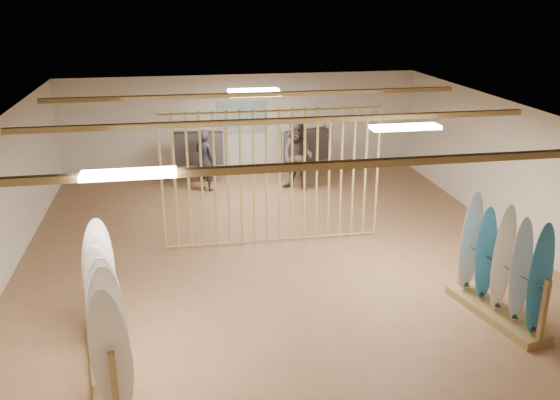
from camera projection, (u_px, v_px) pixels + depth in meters
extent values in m
plane|color=#986C49|center=(280.00, 258.00, 11.62)|extent=(12.00, 12.00, 0.00)
plane|color=gray|center=(280.00, 117.00, 10.70)|extent=(12.00, 12.00, 0.00)
plane|color=beige|center=(242.00, 124.00, 16.73)|extent=(12.00, 0.00, 12.00)
plane|color=beige|center=(394.00, 386.00, 5.59)|extent=(12.00, 0.00, 12.00)
plane|color=beige|center=(522.00, 176.00, 12.01)|extent=(0.00, 12.00, 12.00)
cube|color=#9A7C46|center=(280.00, 121.00, 10.72)|extent=(9.50, 6.12, 0.10)
cube|color=white|center=(280.00, 120.00, 10.72)|extent=(1.20, 0.35, 0.06)
cylinder|color=tan|center=(162.00, 184.00, 11.53)|extent=(0.05, 0.05, 2.78)
cylinder|color=tan|center=(175.00, 183.00, 11.57)|extent=(0.05, 0.05, 2.78)
cylinder|color=tan|center=(188.00, 182.00, 11.62)|extent=(0.05, 0.05, 2.78)
cylinder|color=tan|center=(202.00, 182.00, 11.66)|extent=(0.05, 0.05, 2.78)
cylinder|color=tan|center=(215.00, 181.00, 11.71)|extent=(0.05, 0.05, 2.78)
cylinder|color=tan|center=(228.00, 180.00, 11.75)|extent=(0.05, 0.05, 2.78)
cylinder|color=tan|center=(241.00, 179.00, 11.79)|extent=(0.05, 0.05, 2.78)
cylinder|color=tan|center=(254.00, 179.00, 11.84)|extent=(0.05, 0.05, 2.78)
cylinder|color=tan|center=(267.00, 178.00, 11.88)|extent=(0.05, 0.05, 2.78)
cylinder|color=tan|center=(279.00, 177.00, 11.93)|extent=(0.05, 0.05, 2.78)
cylinder|color=tan|center=(292.00, 177.00, 11.97)|extent=(0.05, 0.05, 2.78)
cylinder|color=tan|center=(304.00, 176.00, 12.01)|extent=(0.05, 0.05, 2.78)
cylinder|color=tan|center=(317.00, 175.00, 12.06)|extent=(0.05, 0.05, 2.78)
cylinder|color=tan|center=(329.00, 175.00, 12.10)|extent=(0.05, 0.05, 2.78)
cylinder|color=tan|center=(341.00, 174.00, 12.14)|extent=(0.05, 0.05, 2.78)
cylinder|color=tan|center=(353.00, 173.00, 12.19)|extent=(0.05, 0.05, 2.78)
cylinder|color=tan|center=(365.00, 173.00, 12.23)|extent=(0.05, 0.05, 2.78)
cylinder|color=tan|center=(377.00, 172.00, 12.28)|extent=(0.05, 0.05, 2.78)
cube|color=teal|center=(242.00, 118.00, 16.65)|extent=(1.40, 0.03, 0.90)
cube|color=#9A7C46|center=(111.00, 368.00, 8.07)|extent=(0.94, 2.74, 0.14)
cylinder|color=black|center=(104.00, 312.00, 7.79)|extent=(0.44, 2.61, 0.01)
ellipsoid|color=silver|center=(111.00, 355.00, 6.74)|extent=(0.46, 0.13, 1.74)
ellipsoid|color=white|center=(108.00, 338.00, 7.08)|extent=(0.46, 0.13, 1.74)
ellipsoid|color=white|center=(106.00, 322.00, 7.42)|extent=(0.46, 0.13, 1.74)
ellipsoid|color=white|center=(104.00, 307.00, 7.76)|extent=(0.46, 0.13, 1.74)
ellipsoid|color=silver|center=(102.00, 294.00, 8.10)|extent=(0.46, 0.13, 1.74)
ellipsoid|color=silver|center=(100.00, 282.00, 8.44)|extent=(0.46, 0.13, 1.74)
ellipsoid|color=white|center=(98.00, 271.00, 8.78)|extent=(0.46, 0.13, 1.74)
cube|color=#9A7C46|center=(496.00, 313.00, 9.47)|extent=(0.87, 1.98, 0.14)
cylinder|color=black|center=(502.00, 265.00, 9.19)|extent=(0.38, 1.83, 0.01)
ellipsoid|color=#2D8CD1|center=(540.00, 282.00, 8.51)|extent=(0.44, 0.14, 1.69)
ellipsoid|color=white|center=(520.00, 271.00, 8.84)|extent=(0.44, 0.14, 1.69)
ellipsoid|color=white|center=(503.00, 261.00, 9.17)|extent=(0.44, 0.14, 1.69)
ellipsoid|color=#2D8CD1|center=(486.00, 252.00, 9.51)|extent=(0.44, 0.14, 1.69)
ellipsoid|color=white|center=(471.00, 243.00, 9.84)|extent=(0.44, 0.14, 1.69)
cylinder|color=silver|center=(198.00, 131.00, 15.67)|extent=(1.41, 0.15, 0.03)
cube|color=black|center=(199.00, 148.00, 15.83)|extent=(1.33, 0.46, 0.86)
cylinder|color=silver|center=(199.00, 157.00, 15.90)|extent=(0.03, 0.03, 1.51)
cylinder|color=silver|center=(307.00, 129.00, 16.00)|extent=(1.33, 0.48, 0.03)
cube|color=black|center=(307.00, 146.00, 16.16)|extent=(1.34, 0.75, 0.85)
cylinder|color=silver|center=(307.00, 154.00, 16.23)|extent=(0.03, 0.03, 1.50)
imported|color=#222329|center=(205.00, 156.00, 15.33)|extent=(0.80, 0.79, 1.84)
imported|color=#37302A|center=(298.00, 152.00, 15.28)|extent=(1.26, 1.25, 2.07)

